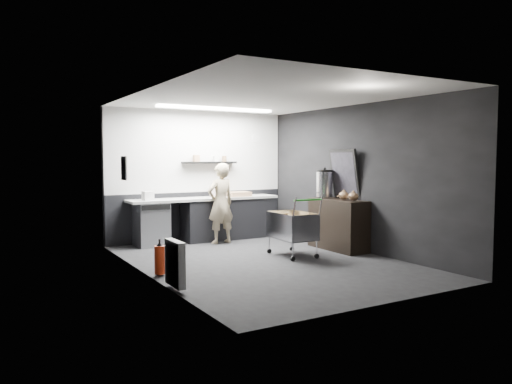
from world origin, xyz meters
TOP-DOWN VIEW (x-y plane):
  - floor at (0.00, 0.00)m, footprint 5.50×5.50m
  - ceiling at (0.00, 0.00)m, footprint 5.50×5.50m
  - wall_back at (0.00, 2.75)m, footprint 5.50×0.00m
  - wall_front at (0.00, -2.75)m, footprint 5.50×0.00m
  - wall_left at (-2.00, 0.00)m, footprint 0.00×5.50m
  - wall_right at (2.00, 0.00)m, footprint 0.00×5.50m
  - kitchen_wall_panel at (0.00, 2.73)m, footprint 3.95×0.02m
  - dado_panel at (0.00, 2.73)m, footprint 3.95×0.02m
  - floating_shelf at (0.20, 2.62)m, footprint 1.20×0.22m
  - wall_clock at (1.40, 2.72)m, footprint 0.20×0.03m
  - poster at (-1.98, 1.30)m, footprint 0.02×0.30m
  - poster_red_band at (-1.98, 1.30)m, footprint 0.02×0.22m
  - radiator at (-1.94, -0.90)m, footprint 0.10×0.50m
  - ceiling_strip at (0.00, 1.85)m, footprint 2.40×0.20m
  - prep_counter at (0.14, 2.42)m, footprint 3.20×0.61m
  - person at (0.14, 1.97)m, footprint 0.63×0.46m
  - shopping_cart at (0.65, 0.19)m, footprint 0.59×0.95m
  - sideboard at (1.76, 0.29)m, footprint 0.54×1.26m
  - fire_extinguisher at (-1.85, -0.05)m, footprint 0.16×0.16m
  - cardboard_box at (0.76, 2.37)m, footprint 0.48×0.37m
  - pink_tub at (0.23, 2.42)m, footprint 0.23×0.23m
  - white_container at (-1.23, 2.37)m, footprint 0.22×0.18m

SIDE VIEW (x-z plane):
  - floor at x=0.00m, z-range 0.00..0.00m
  - fire_extinguisher at x=-1.85m, z-range -0.01..0.51m
  - radiator at x=-1.94m, z-range 0.05..0.65m
  - prep_counter at x=0.14m, z-range 0.01..0.91m
  - shopping_cart at x=0.65m, z-range -0.02..1.02m
  - dado_panel at x=0.00m, z-range 0.00..1.00m
  - sideboard at x=1.76m, z-range -0.35..1.54m
  - person at x=0.14m, z-range 0.00..1.61m
  - cardboard_box at x=0.76m, z-range 0.90..0.99m
  - white_container at x=-1.23m, z-range 0.90..1.07m
  - pink_tub at x=0.23m, z-range 0.90..1.13m
  - wall_back at x=0.00m, z-range -1.40..4.10m
  - wall_front at x=0.00m, z-range -1.40..4.10m
  - wall_left at x=-2.00m, z-range -1.40..4.10m
  - wall_right at x=2.00m, z-range -1.40..4.10m
  - poster at x=-1.98m, z-range 1.35..1.75m
  - floating_shelf at x=0.20m, z-range 1.60..1.64m
  - poster_red_band at x=-1.98m, z-range 1.57..1.67m
  - kitchen_wall_panel at x=0.00m, z-range 1.00..2.70m
  - wall_clock at x=1.40m, z-range 2.05..2.25m
  - ceiling_strip at x=0.00m, z-range 2.65..2.69m
  - ceiling at x=0.00m, z-range 2.70..2.70m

